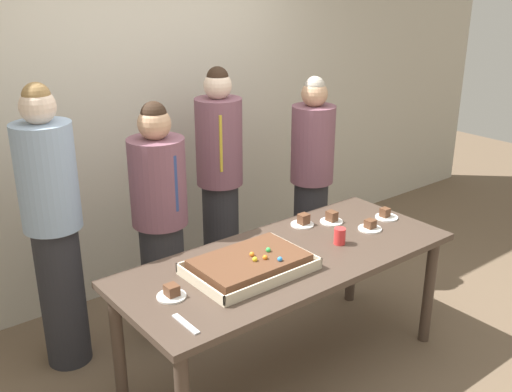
% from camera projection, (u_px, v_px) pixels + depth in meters
% --- Properties ---
extents(ground_plane, '(12.00, 12.00, 0.00)m').
position_uv_depth(ground_plane, '(285.00, 369.00, 3.68)').
color(ground_plane, brown).
extents(interior_back_panel, '(8.00, 0.12, 3.00)m').
position_uv_depth(interior_back_panel, '(145.00, 91.00, 4.32)').
color(interior_back_panel, beige).
rests_on(interior_back_panel, ground_plane).
extents(party_table, '(2.03, 0.84, 0.78)m').
position_uv_depth(party_table, '(288.00, 269.00, 3.43)').
color(party_table, '#47382D').
rests_on(party_table, ground_plane).
extents(sheet_cake, '(0.66, 0.45, 0.11)m').
position_uv_depth(sheet_cake, '(250.00, 264.00, 3.21)').
color(sheet_cake, beige).
rests_on(sheet_cake, party_table).
extents(plated_slice_near_left, '(0.15, 0.15, 0.07)m').
position_uv_depth(plated_slice_near_left, '(303.00, 222.00, 3.80)').
color(plated_slice_near_left, white).
rests_on(plated_slice_near_left, party_table).
extents(plated_slice_near_right, '(0.15, 0.15, 0.07)m').
position_uv_depth(plated_slice_near_right, '(172.00, 293.00, 2.96)').
color(plated_slice_near_right, white).
rests_on(plated_slice_near_right, party_table).
extents(plated_slice_far_left, '(0.15, 0.15, 0.07)m').
position_uv_depth(plated_slice_far_left, '(386.00, 215.00, 3.92)').
color(plated_slice_far_left, white).
rests_on(plated_slice_far_left, party_table).
extents(plated_slice_far_right, '(0.15, 0.15, 0.07)m').
position_uv_depth(plated_slice_far_right, '(332.00, 219.00, 3.85)').
color(plated_slice_far_right, white).
rests_on(plated_slice_far_right, party_table).
extents(plated_slice_center_front, '(0.15, 0.15, 0.06)m').
position_uv_depth(plated_slice_center_front, '(370.00, 226.00, 3.74)').
color(plated_slice_center_front, white).
rests_on(plated_slice_center_front, party_table).
extents(drink_cup_nearest, '(0.07, 0.07, 0.10)m').
position_uv_depth(drink_cup_nearest, '(340.00, 236.00, 3.53)').
color(drink_cup_nearest, red).
rests_on(drink_cup_nearest, party_table).
extents(cake_server_utensil, '(0.03, 0.20, 0.01)m').
position_uv_depth(cake_server_utensil, '(186.00, 324.00, 2.73)').
color(cake_server_utensil, silver).
rests_on(cake_server_utensil, party_table).
extents(person_serving_front, '(0.35, 0.35, 1.60)m').
position_uv_depth(person_serving_front, '(160.00, 222.00, 3.75)').
color(person_serving_front, '#28282D').
rests_on(person_serving_front, ground_plane).
extents(person_green_shirt_behind, '(0.34, 0.34, 1.71)m').
position_uv_depth(person_green_shirt_behind, '(220.00, 180.00, 4.31)').
color(person_green_shirt_behind, '#28282D').
rests_on(person_green_shirt_behind, ground_plane).
extents(person_striped_tie_right, '(0.34, 0.34, 1.76)m').
position_uv_depth(person_striped_tie_right, '(53.00, 227.00, 3.45)').
color(person_striped_tie_right, '#28282D').
rests_on(person_striped_tie_right, ground_plane).
extents(person_far_right_suit, '(0.33, 0.33, 1.61)m').
position_uv_depth(person_far_right_suit, '(312.00, 178.00, 4.52)').
color(person_far_right_suit, '#28282D').
rests_on(person_far_right_suit, ground_plane).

